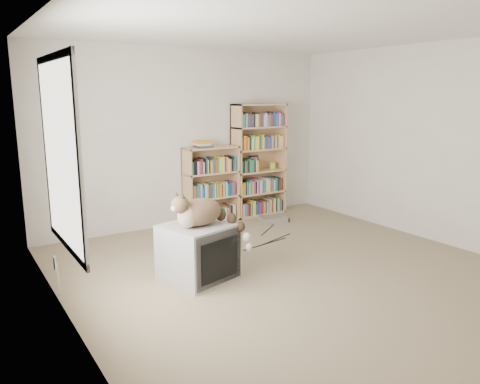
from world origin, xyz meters
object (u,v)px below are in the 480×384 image
crt_tv (198,252)px  bookcase_tall (258,163)px  dvd_player (273,219)px  bookcase_short (211,188)px  cat (206,215)px

crt_tv → bookcase_tall: (2.04, 1.87, 0.53)m
crt_tv → bookcase_tall: bookcase_tall is taller
crt_tv → dvd_player: (1.94, 1.33, -0.24)m
bookcase_tall → bookcase_short: bookcase_tall is taller
cat → bookcase_short: (1.13, 1.95, -0.17)m
cat → dvd_player: (1.88, 1.41, -0.64)m
bookcase_tall → dvd_player: 0.95m
crt_tv → cat: (0.06, -0.08, 0.39)m
crt_tv → bookcase_short: size_ratio=0.72×
cat → dvd_player: size_ratio=2.12×
cat → bookcase_tall: size_ratio=0.46×
bookcase_tall → bookcase_short: size_ratio=1.54×
crt_tv → bookcase_short: 2.22m
bookcase_short → dvd_player: (0.75, -0.53, -0.47)m
cat → dvd_player: 2.43m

